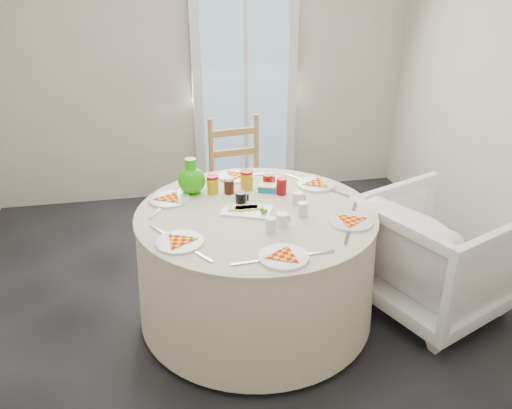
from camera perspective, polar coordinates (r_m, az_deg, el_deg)
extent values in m
plane|color=black|center=(3.48, -1.93, -11.60)|extent=(4.00, 4.00, 0.00)
cube|color=#BCB5A3|center=(4.84, -6.24, 15.70)|extent=(4.00, 0.02, 2.60)
cube|color=silver|center=(4.89, -1.26, 12.95)|extent=(1.00, 0.08, 2.10)
cylinder|color=beige|center=(3.22, 0.00, -6.87)|extent=(1.51, 1.51, 0.76)
imported|color=white|center=(3.49, 19.93, -5.48)|extent=(1.05, 1.08, 0.87)
cube|color=#0A7F99|center=(3.29, 1.27, 1.99)|extent=(0.14, 0.12, 0.05)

